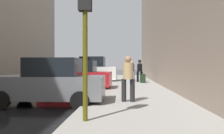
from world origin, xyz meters
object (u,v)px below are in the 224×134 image
pedestrian_with_fedora (140,70)px  rolling_suitcase (143,78)px  parked_gray_coupe (50,83)px  parked_white_van (91,71)px  pedestrian_in_jeans (132,70)px  pedestrian_in_tan_coat (128,76)px  parked_red_hatchback (77,76)px  fire_hydrant (107,82)px  traffic_light (85,15)px

pedestrian_with_fedora → rolling_suitcase: pedestrian_with_fedora is taller
parked_gray_coupe → rolling_suitcase: size_ratio=4.05×
parked_white_van → rolling_suitcase: 4.78m
parked_gray_coupe → pedestrian_in_jeans: pedestrian_in_jeans is taller
parked_white_van → pedestrian_in_jeans: (3.56, -0.46, 0.07)m
pedestrian_in_tan_coat → rolling_suitcase: bearing=81.3°
parked_white_van → pedestrian_in_tan_coat: (2.98, -10.78, 0.07)m
parked_gray_coupe → pedestrian_in_tan_coat: size_ratio=2.47×
pedestrian_with_fedora → pedestrian_in_jeans: bearing=129.9°
parked_white_van → pedestrian_with_fedora: (4.15, -1.17, 0.10)m
pedestrian_in_jeans → parked_gray_coupe: bearing=-109.0°
parked_red_hatchback → pedestrian_in_jeans: size_ratio=2.50×
parked_gray_coupe → parked_white_van: parked_white_van is taller
pedestrian_with_fedora → pedestrian_in_tan_coat: size_ratio=1.04×
parked_red_hatchback → parked_white_van: size_ratio=0.92×
pedestrian_with_fedora → pedestrian_in_jeans: 0.93m
fire_hydrant → pedestrian_in_jeans: 5.73m
rolling_suitcase → parked_red_hatchback: bearing=-137.8°
fire_hydrant → pedestrian_in_tan_coat: bearing=-76.5°
fire_hydrant → parked_gray_coupe: bearing=-110.3°
fire_hydrant → pedestrian_in_tan_coat: pedestrian_in_tan_coat is taller
fire_hydrant → traffic_light: traffic_light is taller
traffic_light → pedestrian_with_fedora: size_ratio=2.03×
pedestrian_in_tan_coat → rolling_suitcase: size_ratio=1.64×
parked_gray_coupe → traffic_light: traffic_light is taller
fire_hydrant → traffic_light: 8.09m
fire_hydrant → pedestrian_in_tan_coat: (1.18, -4.90, 0.61)m
traffic_light → pedestrian_in_jeans: bearing=82.6°
parked_red_hatchback → pedestrian_with_fedora: (4.15, 4.71, 0.29)m
pedestrian_with_fedora → pedestrian_in_jeans: pedestrian_with_fedora is taller
parked_red_hatchback → pedestrian_in_tan_coat: 5.74m
parked_white_van → rolling_suitcase: bearing=-24.4°
pedestrian_in_jeans → rolling_suitcase: size_ratio=1.64×
parked_red_hatchback → fire_hydrant: bearing=0.0°
parked_gray_coupe → traffic_light: size_ratio=1.17×
parked_gray_coupe → parked_red_hatchback: bearing=90.0°
traffic_light → pedestrian_with_fedora: bearing=79.6°
traffic_light → pedestrian_with_fedora: traffic_light is taller
fire_hydrant → rolling_suitcase: bearing=57.2°
traffic_light → rolling_suitcase: size_ratio=3.46×
parked_gray_coupe → parked_white_van: 10.77m
parked_white_van → pedestrian_with_fedora: bearing=-15.7°
parked_gray_coupe → pedestrian_with_fedora: bearing=66.6°
parked_gray_coupe → fire_hydrant: bearing=69.7°
pedestrian_with_fedora → fire_hydrant: bearing=-116.5°
fire_hydrant → pedestrian_in_tan_coat: 5.08m
fire_hydrant → rolling_suitcase: size_ratio=0.68×
fire_hydrant → pedestrian_in_jeans: (1.75, 5.42, 0.61)m
traffic_light → parked_red_hatchback: bearing=103.4°
pedestrian_in_tan_coat → parked_gray_coupe: bearing=179.7°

